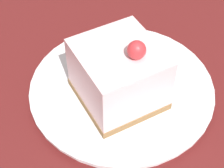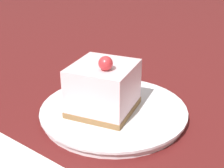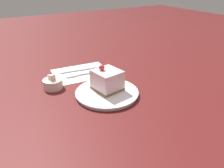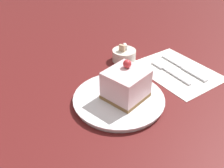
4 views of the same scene
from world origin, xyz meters
The scene contains 7 objects.
ground_plane centered at (0.00, 0.00, 0.00)m, with size 4.00×4.00×0.00m, color #5B1919.
plate centered at (0.04, 0.03, 0.01)m, with size 0.24×0.24×0.01m.
cake_slice centered at (0.05, 0.02, 0.05)m, with size 0.11×0.11×0.10m.
napkin centered at (0.28, 0.03, 0.00)m, with size 0.21×0.26×0.00m.
fork centered at (0.25, 0.05, 0.00)m, with size 0.03×0.16×0.00m.
knife centered at (0.30, 0.01, 0.01)m, with size 0.03×0.19×0.00m.
sugar_bowl centered at (0.20, 0.19, 0.02)m, with size 0.08×0.08×0.06m.
Camera 3 is at (-0.59, 0.39, 0.41)m, focal length 35.00 mm.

